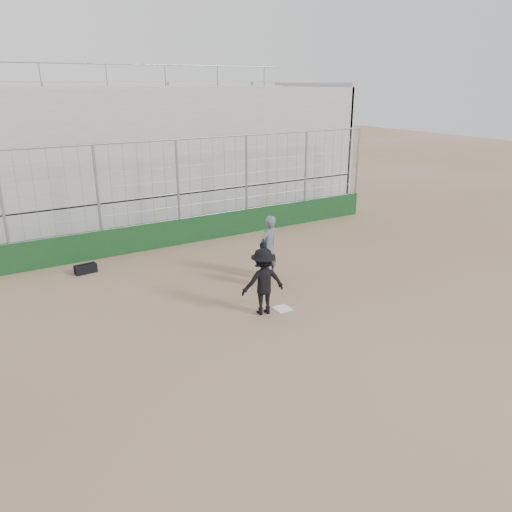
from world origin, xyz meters
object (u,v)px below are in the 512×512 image
batter_at_plate (263,281)px  catcher_crouched (262,271)px  umpire (268,250)px  equipment_bag (86,269)px

batter_at_plate → catcher_crouched: size_ratio=2.01×
batter_at_plate → umpire: batter_at_plate is taller
catcher_crouched → umpire: umpire is taller
catcher_crouched → equipment_bag: (-4.37, 4.02, -0.34)m
catcher_crouched → umpire: 0.86m
catcher_crouched → umpire: bearing=42.5°
batter_at_plate → equipment_bag: 6.60m
batter_at_plate → catcher_crouched: (0.98, 1.59, -0.43)m
catcher_crouched → equipment_bag: bearing=137.3°
umpire → equipment_bag: (-4.91, 3.52, -0.78)m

